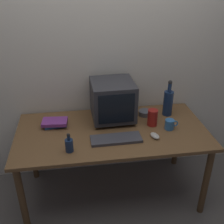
# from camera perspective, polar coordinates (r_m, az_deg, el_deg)

# --- Properties ---
(ground_plane) EXTENTS (6.00, 6.00, 0.00)m
(ground_plane) POSITION_cam_1_polar(r_m,az_deg,el_deg) (2.86, 0.00, -16.36)
(ground_plane) COLOR slate
(back_wall) EXTENTS (4.00, 0.08, 2.50)m
(back_wall) POSITION_cam_1_polar(r_m,az_deg,el_deg) (2.61, -1.54, 11.39)
(back_wall) COLOR silver
(back_wall) RESTS_ON ground
(desk) EXTENTS (1.67, 0.82, 0.73)m
(desk) POSITION_cam_1_polar(r_m,az_deg,el_deg) (2.44, 0.00, -5.37)
(desk) COLOR brown
(desk) RESTS_ON ground
(crt_monitor) EXTENTS (0.39, 0.40, 0.37)m
(crt_monitor) POSITION_cam_1_polar(r_m,az_deg,el_deg) (2.48, 0.13, 2.47)
(crt_monitor) COLOR #333338
(crt_monitor) RESTS_ON desk
(keyboard) EXTENTS (0.42, 0.16, 0.02)m
(keyboard) POSITION_cam_1_polar(r_m,az_deg,el_deg) (2.26, 0.86, -5.64)
(keyboard) COLOR #3F3F47
(keyboard) RESTS_ON desk
(computer_mouse) EXTENTS (0.09, 0.11, 0.04)m
(computer_mouse) POSITION_cam_1_polar(r_m,az_deg,el_deg) (2.32, 8.94, -4.91)
(computer_mouse) COLOR beige
(computer_mouse) RESTS_ON desk
(bottle_tall) EXTENTS (0.09, 0.09, 0.35)m
(bottle_tall) POSITION_cam_1_polar(r_m,az_deg,el_deg) (2.64, 11.63, 2.05)
(bottle_tall) COLOR navy
(bottle_tall) RESTS_ON desk
(bottle_short) EXTENTS (0.06, 0.06, 0.16)m
(bottle_short) POSITION_cam_1_polar(r_m,az_deg,el_deg) (2.14, -8.94, -6.77)
(bottle_short) COLOR navy
(bottle_short) RESTS_ON desk
(book_stack) EXTENTS (0.23, 0.17, 0.06)m
(book_stack) POSITION_cam_1_polar(r_m,az_deg,el_deg) (2.50, -11.81, -2.21)
(book_stack) COLOR #28569E
(book_stack) RESTS_ON desk
(mug) EXTENTS (0.12, 0.08, 0.09)m
(mug) POSITION_cam_1_polar(r_m,az_deg,el_deg) (2.45, 11.97, -2.54)
(mug) COLOR #3370B2
(mug) RESTS_ON desk
(cd_spindle) EXTENTS (0.12, 0.12, 0.04)m
(cd_spindle) POSITION_cam_1_polar(r_m,az_deg,el_deg) (2.64, 6.88, -0.18)
(cd_spindle) COLOR #595B66
(cd_spindle) RESTS_ON desk
(metal_canister) EXTENTS (0.09, 0.09, 0.15)m
(metal_canister) POSITION_cam_1_polar(r_m,az_deg,el_deg) (2.47, 8.45, -1.14)
(metal_canister) COLOR #A51E19
(metal_canister) RESTS_ON desk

